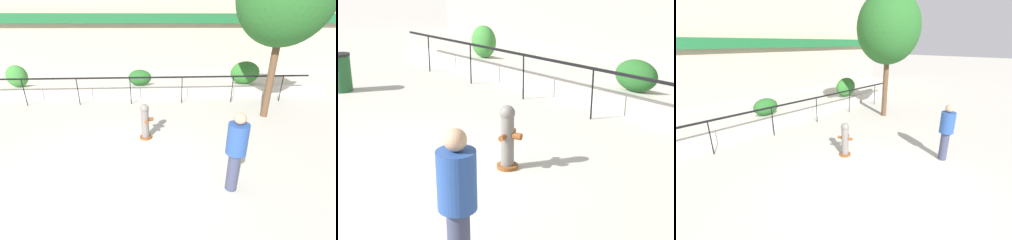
{
  "view_description": "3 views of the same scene",
  "coord_description": "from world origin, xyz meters",
  "views": [
    {
      "loc": [
        1.06,
        -4.18,
        3.26
      ],
      "look_at": [
        1.4,
        2.02,
        0.49
      ],
      "focal_mm": 24.0,
      "sensor_mm": 36.0,
      "label": 1
    },
    {
      "loc": [
        6.03,
        -2.9,
        3.2
      ],
      "look_at": [
        0.01,
        2.43,
        0.53
      ],
      "focal_mm": 50.0,
      "sensor_mm": 36.0,
      "label": 2
    },
    {
      "loc": [
        -3.92,
        -2.56,
        3.38
      ],
      "look_at": [
        1.44,
        2.56,
        0.83
      ],
      "focal_mm": 24.0,
      "sensor_mm": 36.0,
      "label": 3
    }
  ],
  "objects": [
    {
      "name": "fence_railing_segment",
      "position": [
        -0.0,
        4.9,
        1.02
      ],
      "size": [
        15.0,
        0.05,
        1.15
      ],
      "color": "black",
      "rests_on": "ground"
    },
    {
      "name": "fire_hydrant",
      "position": [
        0.72,
        1.83,
        0.55
      ],
      "size": [
        0.48,
        0.47,
        1.08
      ],
      "color": "brown",
      "rests_on": "ground"
    },
    {
      "name": "building_facade",
      "position": [
        0.0,
        11.98,
        3.99
      ],
      "size": [
        30.0,
        1.36,
        8.0
      ],
      "color": "tan",
      "rests_on": "ground"
    },
    {
      "name": "hedge_bush_2",
      "position": [
        5.19,
        6.0,
        1.02
      ],
      "size": [
        1.35,
        0.7,
        1.05
      ],
      "primitive_type": "ellipsoid",
      "color": "#2D6B28",
      "rests_on": "planter_wall_low"
    },
    {
      "name": "hedge_bush_0",
      "position": [
        -5.06,
        6.0,
        0.99
      ],
      "size": [
        0.9,
        0.63,
        0.98
      ],
      "primitive_type": "ellipsoid",
      "color": "#387F33",
      "rests_on": "planter_wall_low"
    },
    {
      "name": "ground_plane",
      "position": [
        0.0,
        0.0,
        0.0
      ],
      "size": [
        120.0,
        120.0,
        0.0
      ],
      "primitive_type": "plane",
      "color": "#B2ADA3"
    },
    {
      "name": "hedge_bush_1",
      "position": [
        0.33,
        6.0,
        0.86
      ],
      "size": [
        1.04,
        0.57,
        0.72
      ],
      "primitive_type": "ellipsoid",
      "color": "#235B23",
      "rests_on": "planter_wall_low"
    },
    {
      "name": "pedestrian",
      "position": [
        2.59,
        -0.5,
        0.99
      ],
      "size": [
        0.55,
        0.55,
        1.73
      ],
      "color": "#383D56",
      "rests_on": "ground"
    },
    {
      "name": "planter_wall_low",
      "position": [
        0.0,
        6.0,
        0.25
      ],
      "size": [
        18.0,
        0.7,
        0.5
      ],
      "primitive_type": "cube",
      "color": "#B7B2A8",
      "rests_on": "ground"
    }
  ]
}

